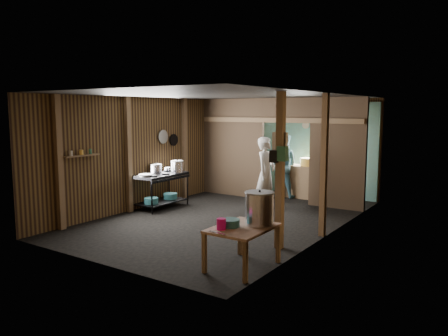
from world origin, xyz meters
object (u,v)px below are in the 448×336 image
Objects in this scene: stove_pot_large at (177,167)px; yellow_tub at (307,162)px; prep_table at (242,247)px; stock_pot at (260,209)px; gas_range at (161,191)px; cook at (266,173)px; pink_bucket at (221,224)px.

stove_pot_large is 0.82× the size of yellow_tub.
prep_table is 5.59m from yellow_tub.
stove_pot_large is at bearing 145.63° from stock_pot.
prep_table is 2.75× the size of yellow_tub.
stock_pot is at bearing -28.73° from gas_range.
cook reaches higher than stock_pot.
yellow_tub is at bearing 49.65° from stove_pot_large.
yellow_tub is at bearing 51.63° from gas_range.
stock_pot is 5.34m from yellow_tub.
gas_range is 4.43m from pink_bucket.
gas_range is at bearing 147.51° from prep_table.
prep_table is at bearing -76.31° from yellow_tub.
stove_pot_large is (-3.54, 2.77, 0.64)m from prep_table.
prep_table is at bearing 58.61° from pink_bucket.
stock_pot is (3.68, -2.51, -0.10)m from stove_pot_large.
prep_table is at bearing -38.03° from stove_pot_large.
cook is at bearing 117.05° from stock_pot.
pink_bucket is 0.10× the size of cook.
stove_pot_large is 0.18× the size of cook.
pink_bucket is at bearing -119.79° from stock_pot.
stove_pot_large is at bearing 67.29° from gas_range.
pink_bucket is 0.43× the size of yellow_tub.
gas_range is at bearing -112.71° from stove_pot_large.
stove_pot_large is at bearing 141.97° from prep_table.
yellow_tub is at bearing -12.95° from cook.
yellow_tub is at bearing 101.31° from pink_bucket.
pink_bucket is at bearing -36.90° from gas_range.
gas_range is at bearing 143.10° from pink_bucket.
gas_range reaches higher than prep_table.
pink_bucket is 4.18m from cook.
stock_pot is (3.85, -2.11, 0.44)m from gas_range.
pink_bucket is (-0.18, -0.29, 0.39)m from prep_table.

